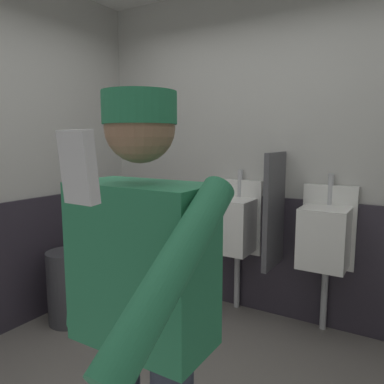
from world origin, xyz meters
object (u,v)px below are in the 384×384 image
(urinal_middle, at_px, (325,236))
(trash_bin, at_px, (69,287))
(cell_phone, at_px, (78,167))
(urinal_left, at_px, (234,225))
(person, at_px, (142,305))

(urinal_middle, relative_size, trash_bin, 2.07)
(urinal_middle, relative_size, cell_phone, 11.27)
(urinal_left, bearing_deg, urinal_middle, 0.00)
(cell_phone, xyz_separation_m, trash_bin, (-1.94, 1.57, -1.16))
(person, bearing_deg, trash_bin, 146.89)
(urinal_left, distance_m, person, 2.04)
(urinal_left, distance_m, trash_bin, 1.46)
(person, relative_size, trash_bin, 2.74)
(urinal_middle, distance_m, cell_phone, 2.54)
(urinal_middle, height_order, cell_phone, cell_phone)
(cell_phone, relative_size, trash_bin, 0.18)
(cell_phone, distance_m, trash_bin, 2.75)
(person, bearing_deg, urinal_left, 106.39)
(trash_bin, bearing_deg, person, -33.11)
(person, bearing_deg, cell_phone, -59.33)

